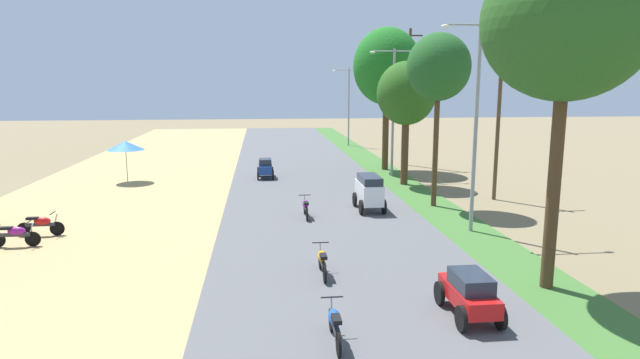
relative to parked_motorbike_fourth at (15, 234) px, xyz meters
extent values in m
cylinder|color=black|center=(0.59, 0.00, -0.21)|extent=(0.56, 0.06, 0.56)
cube|color=#333338|center=(-0.03, 0.00, -0.03)|extent=(1.12, 0.12, 0.12)
ellipsoid|color=#8C1E8C|center=(0.05, 0.00, 0.11)|extent=(0.64, 0.28, 0.32)
cube|color=black|center=(-0.31, 0.00, 0.23)|extent=(0.44, 0.20, 0.10)
cylinder|color=#A5A8AD|center=(0.53, 0.00, 0.06)|extent=(0.26, 0.05, 0.68)
cylinder|color=black|center=(0.47, 0.00, 0.43)|extent=(0.04, 0.54, 0.04)
cylinder|color=black|center=(0.95, 1.42, -0.21)|extent=(0.56, 0.06, 0.56)
cylinder|color=black|center=(-0.29, 1.42, -0.21)|extent=(0.56, 0.06, 0.56)
cube|color=#333338|center=(0.33, 1.42, -0.03)|extent=(1.12, 0.12, 0.12)
ellipsoid|color=red|center=(0.41, 1.42, 0.11)|extent=(0.64, 0.28, 0.32)
cube|color=black|center=(0.05, 1.42, 0.23)|extent=(0.44, 0.20, 0.10)
cylinder|color=#A5A8AD|center=(0.89, 1.42, 0.06)|extent=(0.26, 0.05, 0.68)
cylinder|color=black|center=(0.83, 1.42, 0.43)|extent=(0.04, 0.54, 0.04)
cylinder|color=#99999E|center=(0.90, 13.21, 0.56)|extent=(0.05, 0.05, 2.10)
cone|color=#3372BF|center=(0.90, 13.21, 1.76)|extent=(2.20, 2.20, 0.55)
cylinder|color=#4C351E|center=(17.43, -5.91, 2.73)|extent=(0.37, 0.37, 6.44)
ellipsoid|color=#27561F|center=(17.43, -5.91, 7.15)|extent=(4.61, 4.61, 4.37)
cylinder|color=#4C351E|center=(17.49, 4.87, 2.43)|extent=(0.26, 0.26, 5.85)
ellipsoid|color=#1F5320|center=(17.49, 4.87, 6.24)|extent=(3.02, 3.02, 3.20)
cylinder|color=#4C351E|center=(17.56, 10.64, 1.69)|extent=(0.43, 0.43, 4.38)
ellipsoid|color=#275619|center=(17.56, 10.64, 4.90)|extent=(3.45, 3.45, 3.70)
cylinder|color=#4C351E|center=(17.69, 16.25, 2.34)|extent=(0.44, 0.44, 5.66)
ellipsoid|color=#1B671D|center=(17.69, 16.25, 6.61)|extent=(4.60, 4.60, 5.22)
cylinder|color=gray|center=(17.56, 0.27, 3.67)|extent=(0.16, 0.16, 8.33)
cylinder|color=gray|center=(16.86, 0.27, 7.69)|extent=(1.40, 0.08, 0.08)
ellipsoid|color=silver|center=(16.16, 0.27, 7.62)|extent=(0.36, 0.20, 0.14)
cylinder|color=gray|center=(18.26, 0.27, 7.69)|extent=(1.40, 0.08, 0.08)
ellipsoid|color=silver|center=(18.96, 0.27, 7.62)|extent=(0.36, 0.20, 0.14)
cylinder|color=gray|center=(17.56, 13.71, 3.56)|extent=(0.16, 0.16, 8.11)
cylinder|color=gray|center=(16.86, 13.71, 7.47)|extent=(1.40, 0.08, 0.08)
ellipsoid|color=silver|center=(16.16, 13.71, 7.40)|extent=(0.36, 0.20, 0.14)
cylinder|color=gray|center=(18.26, 13.71, 7.47)|extent=(1.40, 0.08, 0.08)
ellipsoid|color=silver|center=(18.96, 13.71, 7.40)|extent=(0.36, 0.20, 0.14)
cylinder|color=gray|center=(17.56, 31.19, 3.19)|extent=(0.16, 0.16, 7.36)
cylinder|color=gray|center=(16.86, 31.19, 6.71)|extent=(1.40, 0.08, 0.08)
ellipsoid|color=silver|center=(16.16, 31.19, 6.64)|extent=(0.36, 0.20, 0.14)
cylinder|color=gray|center=(18.26, 31.19, 6.71)|extent=(1.40, 0.08, 0.08)
ellipsoid|color=silver|center=(18.96, 31.19, 6.64)|extent=(0.36, 0.20, 0.14)
cylinder|color=brown|center=(21.20, 6.19, 3.47)|extent=(0.20, 0.20, 8.05)
cube|color=#473323|center=(21.20, 6.19, 7.00)|extent=(1.80, 0.10, 0.10)
cylinder|color=brown|center=(19.87, 18.41, 4.39)|extent=(0.20, 0.20, 9.89)
cube|color=#473323|center=(19.87, 18.41, 8.84)|extent=(1.80, 0.10, 0.10)
cube|color=red|center=(14.31, -7.66, 0.10)|extent=(0.88, 2.25, 0.44)
cube|color=#232B38|center=(14.31, -7.76, 0.52)|extent=(0.81, 1.30, 0.40)
cylinder|color=black|center=(14.80, -8.47, -0.15)|extent=(0.11, 0.64, 0.64)
cylinder|color=black|center=(13.81, -8.47, -0.15)|extent=(0.11, 0.64, 0.64)
cylinder|color=black|center=(14.80, -6.85, -0.15)|extent=(0.11, 0.64, 0.64)
cylinder|color=black|center=(13.81, -6.85, -0.15)|extent=(0.11, 0.64, 0.64)
cube|color=silver|center=(14.12, 4.27, 0.38)|extent=(0.95, 2.40, 0.95)
cube|color=#232B38|center=(14.12, 4.17, 1.03)|extent=(0.87, 2.00, 0.35)
cylinder|color=black|center=(14.66, 3.40, -0.13)|extent=(0.12, 0.68, 0.68)
cylinder|color=black|center=(13.59, 3.40, -0.13)|extent=(0.12, 0.68, 0.68)
cylinder|color=black|center=(14.66, 5.13, -0.13)|extent=(0.12, 0.68, 0.68)
cylinder|color=black|center=(13.59, 5.13, -0.13)|extent=(0.12, 0.68, 0.68)
cube|color=navy|center=(9.32, 13.66, 0.11)|extent=(0.84, 1.95, 0.50)
cube|color=#232B38|center=(9.32, 13.61, 0.56)|extent=(0.77, 1.10, 0.40)
cylinder|color=black|center=(8.85, 14.36, -0.17)|extent=(0.10, 0.60, 0.60)
cylinder|color=black|center=(9.79, 14.36, -0.17)|extent=(0.10, 0.60, 0.60)
cylinder|color=black|center=(8.85, 12.95, -0.17)|extent=(0.10, 0.60, 0.60)
cylinder|color=black|center=(9.79, 12.95, -0.17)|extent=(0.10, 0.60, 0.60)
cylinder|color=black|center=(10.68, -8.11, -0.19)|extent=(0.06, 0.56, 0.56)
cylinder|color=black|center=(10.68, -9.35, -0.19)|extent=(0.06, 0.56, 0.56)
cube|color=#333338|center=(10.68, -8.73, -0.01)|extent=(0.12, 1.12, 0.12)
ellipsoid|color=#1E4CA5|center=(10.68, -8.65, 0.13)|extent=(0.28, 0.64, 0.32)
cube|color=black|center=(10.68, -9.01, 0.25)|extent=(0.20, 0.44, 0.10)
cylinder|color=#A5A8AD|center=(10.68, -8.17, 0.08)|extent=(0.05, 0.26, 0.68)
cylinder|color=black|center=(10.68, -8.23, 0.45)|extent=(0.54, 0.04, 0.04)
cylinder|color=black|center=(10.90, -3.66, -0.19)|extent=(0.06, 0.56, 0.56)
cylinder|color=black|center=(10.90, -4.90, -0.19)|extent=(0.06, 0.56, 0.56)
cube|color=#333338|center=(10.90, -4.28, -0.01)|extent=(0.12, 1.12, 0.12)
ellipsoid|color=orange|center=(10.90, -4.20, 0.13)|extent=(0.28, 0.64, 0.32)
cube|color=black|center=(10.90, -4.56, 0.25)|extent=(0.20, 0.44, 0.10)
cylinder|color=#A5A8AD|center=(10.90, -3.72, 0.08)|extent=(0.05, 0.26, 0.68)
cylinder|color=black|center=(10.90, -3.78, 0.45)|extent=(0.54, 0.04, 0.04)
cylinder|color=black|center=(11.01, 3.77, -0.19)|extent=(0.06, 0.56, 0.56)
cylinder|color=black|center=(11.01, 2.53, -0.19)|extent=(0.06, 0.56, 0.56)
cube|color=#333338|center=(11.01, 3.15, -0.01)|extent=(0.12, 1.12, 0.12)
ellipsoid|color=#8C1E8C|center=(11.01, 3.23, 0.13)|extent=(0.28, 0.64, 0.32)
cube|color=black|center=(11.01, 2.87, 0.25)|extent=(0.20, 0.44, 0.10)
cylinder|color=#A5A8AD|center=(11.01, 3.71, 0.08)|extent=(0.05, 0.26, 0.68)
cylinder|color=black|center=(11.01, 3.65, 0.45)|extent=(0.54, 0.04, 0.04)
camera|label=1|loc=(9.06, -20.21, 5.48)|focal=30.11mm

